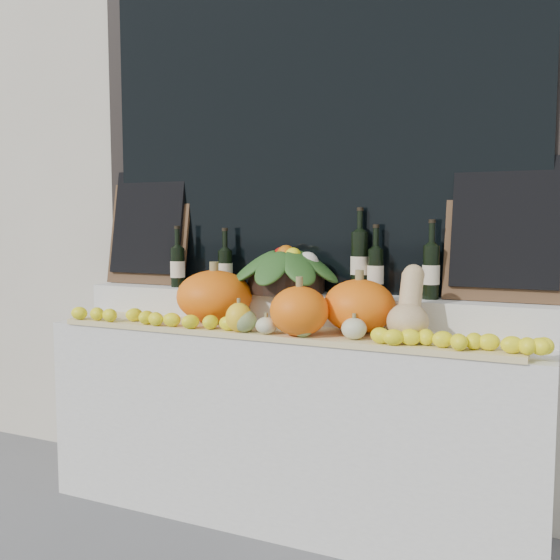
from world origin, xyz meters
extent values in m
cube|color=beige|center=(0.00, 2.25, 2.25)|extent=(7.00, 0.90, 4.50)
cube|color=black|center=(0.00, 1.80, 1.90)|extent=(2.40, 0.04, 2.10)
cube|color=black|center=(0.00, 1.77, 1.90)|extent=(2.20, 0.02, 2.00)
cube|color=silver|center=(0.00, 1.52, 0.44)|extent=(2.30, 0.55, 0.88)
cube|color=silver|center=(0.00, 1.68, 0.96)|extent=(2.30, 0.25, 0.16)
cube|color=tan|center=(0.00, 1.40, 0.89)|extent=(2.10, 0.32, 0.02)
ellipsoid|color=orange|center=(-0.35, 1.46, 1.03)|extent=(0.38, 0.38, 0.25)
ellipsoid|color=orange|center=(0.36, 1.47, 1.02)|extent=(0.32, 0.32, 0.23)
ellipsoid|color=orange|center=(0.15, 1.30, 1.01)|extent=(0.32, 0.32, 0.21)
ellipsoid|color=tan|center=(0.59, 1.39, 0.98)|extent=(0.17, 0.17, 0.15)
cylinder|color=tan|center=(0.59, 1.44, 1.09)|extent=(0.09, 0.14, 0.18)
sphere|color=tan|center=(0.59, 1.48, 1.16)|extent=(0.09, 0.09, 0.09)
ellipsoid|color=#30641E|center=(0.18, 1.28, 0.95)|extent=(0.10, 0.10, 0.08)
cylinder|color=olive|center=(0.18, 1.28, 1.00)|extent=(0.02, 0.02, 0.02)
ellipsoid|color=#30641E|center=(-0.09, 1.28, 0.95)|extent=(0.11, 0.11, 0.10)
cylinder|color=olive|center=(-0.09, 1.28, 1.02)|extent=(0.02, 0.02, 0.02)
ellipsoid|color=beige|center=(0.01, 1.28, 0.94)|extent=(0.09, 0.09, 0.07)
cylinder|color=olive|center=(0.01, 1.28, 0.99)|extent=(0.02, 0.02, 0.02)
ellipsoid|color=yellow|center=(-0.12, 1.28, 0.97)|extent=(0.12, 0.12, 0.13)
cylinder|color=olive|center=(-0.12, 1.28, 1.04)|extent=(0.02, 0.02, 0.02)
ellipsoid|color=beige|center=(0.39, 1.32, 0.95)|extent=(0.10, 0.10, 0.09)
cylinder|color=olive|center=(0.39, 1.32, 1.00)|extent=(0.02, 0.02, 0.02)
cylinder|color=black|center=(-0.06, 1.66, 1.09)|extent=(0.37, 0.37, 0.11)
cylinder|color=black|center=(-0.68, 1.66, 1.14)|extent=(0.07, 0.07, 0.20)
cylinder|color=black|center=(-0.68, 1.66, 1.29)|extent=(0.03, 0.03, 0.10)
cylinder|color=beige|center=(-0.68, 1.66, 1.13)|extent=(0.08, 0.08, 0.08)
cylinder|color=black|center=(-0.68, 1.66, 1.35)|extent=(0.03, 0.03, 0.02)
cylinder|color=black|center=(-0.42, 1.69, 1.14)|extent=(0.07, 0.07, 0.19)
cylinder|color=black|center=(-0.42, 1.69, 1.28)|extent=(0.03, 0.03, 0.10)
cylinder|color=beige|center=(-0.42, 1.69, 1.13)|extent=(0.08, 0.08, 0.08)
cylinder|color=black|center=(-0.42, 1.69, 1.34)|extent=(0.03, 0.03, 0.02)
cylinder|color=black|center=(0.28, 1.73, 1.19)|extent=(0.08, 0.08, 0.29)
cylinder|color=black|center=(0.28, 1.73, 1.38)|extent=(0.03, 0.03, 0.10)
cylinder|color=beige|center=(0.28, 1.73, 1.18)|extent=(0.08, 0.08, 0.08)
cylinder|color=black|center=(0.28, 1.73, 1.44)|extent=(0.03, 0.03, 0.02)
cylinder|color=black|center=(0.36, 1.71, 1.15)|extent=(0.07, 0.07, 0.21)
cylinder|color=black|center=(0.36, 1.71, 1.30)|extent=(0.03, 0.03, 0.10)
cylinder|color=beige|center=(0.36, 1.71, 1.14)|extent=(0.08, 0.08, 0.08)
cylinder|color=black|center=(0.36, 1.71, 1.36)|extent=(0.03, 0.03, 0.02)
cylinder|color=black|center=(0.62, 1.68, 1.16)|extent=(0.07, 0.07, 0.24)
cylinder|color=black|center=(0.62, 1.68, 1.33)|extent=(0.03, 0.03, 0.10)
cylinder|color=beige|center=(0.62, 1.68, 1.15)|extent=(0.08, 0.08, 0.08)
cylinder|color=black|center=(0.62, 1.68, 1.38)|extent=(0.03, 0.03, 0.02)
cube|color=#4C331E|center=(-0.92, 1.75, 1.35)|extent=(0.50, 0.13, 0.61)
cube|color=black|center=(-0.92, 1.73, 1.38)|extent=(0.44, 0.12, 0.55)
cube|color=#4C331E|center=(0.92, 1.75, 1.35)|extent=(0.50, 0.13, 0.61)
cube|color=black|center=(0.92, 1.73, 1.38)|extent=(0.44, 0.12, 0.55)
camera|label=1|loc=(1.15, -1.07, 1.38)|focal=40.00mm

